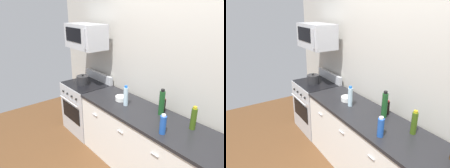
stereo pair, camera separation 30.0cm
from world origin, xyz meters
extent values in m
cube|color=#B7B2A8|center=(0.00, 0.41, 1.35)|extent=(5.53, 0.10, 2.70)
cube|color=silver|center=(0.00, 0.00, 0.44)|extent=(2.41, 0.62, 0.88)
cube|color=black|center=(0.00, 0.00, 0.90)|extent=(2.44, 0.65, 0.04)
cylinder|color=silver|center=(-0.84, -0.32, 0.72)|extent=(0.10, 0.02, 0.02)
cylinder|color=silver|center=(-0.28, -0.32, 0.72)|extent=(0.10, 0.02, 0.02)
cylinder|color=silver|center=(0.28, -0.32, 0.72)|extent=(0.10, 0.02, 0.02)
cube|color=#B7BABF|center=(-1.59, 0.00, 0.46)|extent=(0.76, 0.64, 0.91)
cube|color=black|center=(-1.59, -0.32, 0.45)|extent=(0.58, 0.01, 0.30)
cylinder|color=#B7BABF|center=(-1.59, -0.35, 0.68)|extent=(0.61, 0.02, 0.02)
cube|color=#B7BABF|center=(-1.59, 0.29, 0.99)|extent=(0.76, 0.06, 0.16)
cube|color=black|center=(-1.59, 0.00, 0.92)|extent=(0.73, 0.61, 0.01)
cylinder|color=black|center=(-1.82, -0.33, 0.79)|extent=(0.04, 0.02, 0.04)
cylinder|color=black|center=(-1.67, -0.33, 0.79)|extent=(0.04, 0.02, 0.04)
cylinder|color=black|center=(-1.52, -0.33, 0.79)|extent=(0.04, 0.02, 0.04)
cylinder|color=black|center=(-1.37, -0.33, 0.79)|extent=(0.04, 0.02, 0.04)
cube|color=#B7BABF|center=(-1.59, 0.05, 1.75)|extent=(0.74, 0.40, 0.40)
cube|color=black|center=(-1.65, -0.15, 1.78)|extent=(0.48, 0.01, 0.22)
cube|color=#B7BABF|center=(-1.30, -0.17, 1.75)|extent=(0.02, 0.04, 0.30)
cylinder|color=black|center=(-0.06, 0.24, 1.00)|extent=(0.05, 0.05, 0.17)
cylinder|color=maroon|center=(-0.06, 0.24, 1.09)|extent=(0.03, 0.03, 0.02)
cylinder|color=#1E4CA5|center=(0.25, -0.19, 1.02)|extent=(0.07, 0.07, 0.21)
cylinder|color=silver|center=(0.25, -0.19, 1.14)|extent=(0.05, 0.05, 0.02)
cylinder|color=#19471E|center=(-0.03, 0.14, 1.08)|extent=(0.07, 0.07, 0.31)
cylinder|color=black|center=(-0.03, 0.14, 1.25)|extent=(0.05, 0.05, 0.03)
cylinder|color=#385114|center=(0.41, 0.15, 1.05)|extent=(0.06, 0.06, 0.25)
cylinder|color=#B29919|center=(0.41, 0.15, 1.18)|extent=(0.04, 0.04, 0.03)
cylinder|color=silver|center=(-0.50, -0.03, 1.05)|extent=(0.06, 0.06, 0.26)
cylinder|color=blue|center=(-0.50, -0.03, 1.20)|extent=(0.04, 0.04, 0.03)
cylinder|color=white|center=(-0.67, 0.03, 0.95)|extent=(0.16, 0.16, 0.06)
torus|color=white|center=(-0.67, 0.03, 0.98)|extent=(0.16, 0.16, 0.01)
cylinder|color=white|center=(-0.67, 0.03, 0.92)|extent=(0.09, 0.09, 0.01)
cylinder|color=#262628|center=(-1.59, -0.05, 1.00)|extent=(0.22, 0.22, 0.15)
sphere|color=black|center=(-1.59, -0.05, 1.09)|extent=(0.04, 0.04, 0.04)
camera|label=1|loc=(1.41, -1.82, 2.20)|focal=33.36mm
camera|label=2|loc=(1.59, -1.58, 2.20)|focal=33.36mm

